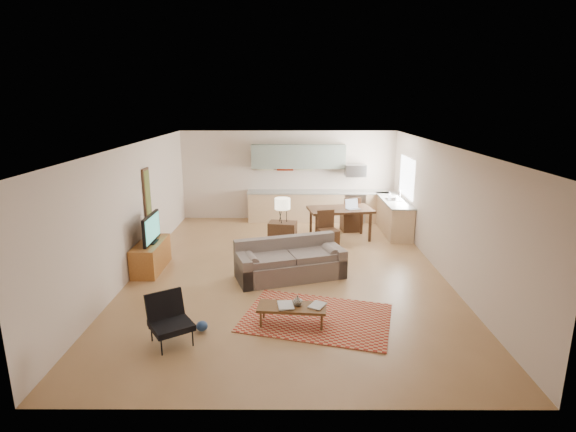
{
  "coord_description": "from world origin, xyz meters",
  "views": [
    {
      "loc": [
        0.03,
        -9.1,
        3.58
      ],
      "look_at": [
        0.0,
        0.3,
        1.15
      ],
      "focal_mm": 28.0,
      "sensor_mm": 36.0,
      "label": 1
    }
  ],
  "objects_px": {
    "armchair": "(171,321)",
    "tv_credenza": "(151,256)",
    "sofa": "(290,259)",
    "dining_table": "(340,224)",
    "coffee_table": "(292,315)",
    "console_table": "(283,237)"
  },
  "relations": [
    {
      "from": "armchair",
      "to": "tv_credenza",
      "type": "xyz_separation_m",
      "value": [
        -1.22,
        3.07,
        -0.07
      ]
    },
    {
      "from": "sofa",
      "to": "tv_credenza",
      "type": "relative_size",
      "value": 1.7
    },
    {
      "from": "dining_table",
      "to": "coffee_table",
      "type": "bearing_deg",
      "value": -114.46
    },
    {
      "from": "armchair",
      "to": "console_table",
      "type": "distance_m",
      "value": 4.53
    },
    {
      "from": "sofa",
      "to": "tv_credenza",
      "type": "xyz_separation_m",
      "value": [
        -3.02,
        0.45,
        -0.09
      ]
    },
    {
      "from": "coffee_table",
      "to": "console_table",
      "type": "distance_m",
      "value": 3.65
    },
    {
      "from": "tv_credenza",
      "to": "console_table",
      "type": "height_order",
      "value": "console_table"
    },
    {
      "from": "console_table",
      "to": "tv_credenza",
      "type": "bearing_deg",
      "value": -147.45
    },
    {
      "from": "coffee_table",
      "to": "dining_table",
      "type": "bearing_deg",
      "value": 80.13
    },
    {
      "from": "sofa",
      "to": "armchair",
      "type": "relative_size",
      "value": 3.02
    },
    {
      "from": "armchair",
      "to": "dining_table",
      "type": "distance_m",
      "value": 6.18
    },
    {
      "from": "dining_table",
      "to": "sofa",
      "type": "bearing_deg",
      "value": -125.15
    },
    {
      "from": "tv_credenza",
      "to": "console_table",
      "type": "bearing_deg",
      "value": 22.22
    },
    {
      "from": "armchair",
      "to": "dining_table",
      "type": "bearing_deg",
      "value": 26.27
    },
    {
      "from": "console_table",
      "to": "armchair",
      "type": "bearing_deg",
      "value": -100.53
    },
    {
      "from": "coffee_table",
      "to": "tv_credenza",
      "type": "xyz_separation_m",
      "value": [
        -3.04,
        2.48,
        0.14
      ]
    },
    {
      "from": "sofa",
      "to": "dining_table",
      "type": "height_order",
      "value": "dining_table"
    },
    {
      "from": "armchair",
      "to": "dining_table",
      "type": "xyz_separation_m",
      "value": [
        3.11,
        5.33,
        0.04
      ]
    },
    {
      "from": "sofa",
      "to": "armchair",
      "type": "distance_m",
      "value": 3.18
    },
    {
      "from": "console_table",
      "to": "dining_table",
      "type": "relative_size",
      "value": 0.46
    },
    {
      "from": "coffee_table",
      "to": "armchair",
      "type": "bearing_deg",
      "value": -156.63
    },
    {
      "from": "sofa",
      "to": "coffee_table",
      "type": "bearing_deg",
      "value": -107.61
    }
  ]
}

